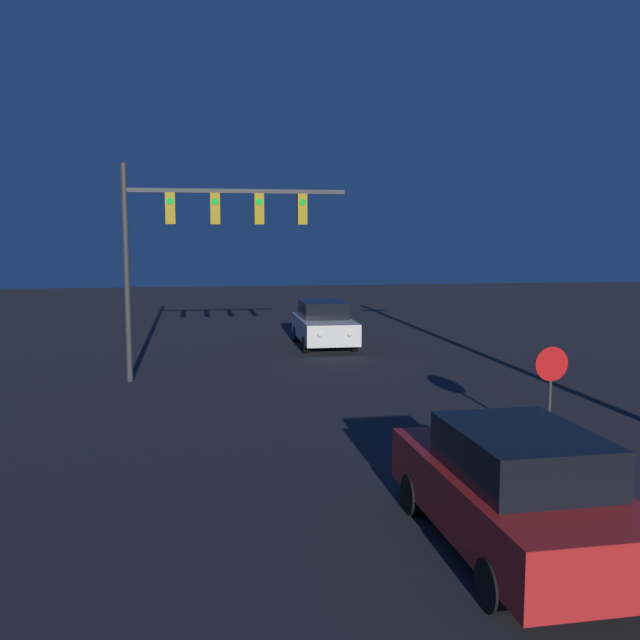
{
  "coord_description": "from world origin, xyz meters",
  "views": [
    {
      "loc": [
        -2.48,
        -0.99,
        4.19
      ],
      "look_at": [
        0.0,
        13.86,
        2.43
      ],
      "focal_mm": 40.0,
      "sensor_mm": 36.0,
      "label": 1
    }
  ],
  "objects_px": {
    "stop_sign": "(551,377)",
    "traffic_signal_mast": "(199,229)",
    "car_near": "(514,489)",
    "car_far": "(324,324)"
  },
  "relations": [
    {
      "from": "car_near",
      "to": "car_far",
      "type": "xyz_separation_m",
      "value": [
        0.58,
        18.19,
        0.0
      ]
    },
    {
      "from": "car_far",
      "to": "traffic_signal_mast",
      "type": "height_order",
      "value": "traffic_signal_mast"
    },
    {
      "from": "car_far",
      "to": "stop_sign",
      "type": "relative_size",
      "value": 2.39
    },
    {
      "from": "car_near",
      "to": "traffic_signal_mast",
      "type": "relative_size",
      "value": 0.74
    },
    {
      "from": "car_near",
      "to": "car_far",
      "type": "distance_m",
      "value": 18.2
    },
    {
      "from": "car_near",
      "to": "stop_sign",
      "type": "distance_m",
      "value": 5.42
    },
    {
      "from": "stop_sign",
      "to": "car_near",
      "type": "bearing_deg",
      "value": -122.11
    },
    {
      "from": "stop_sign",
      "to": "traffic_signal_mast",
      "type": "bearing_deg",
      "value": 131.17
    },
    {
      "from": "car_far",
      "to": "traffic_signal_mast",
      "type": "distance_m",
      "value": 8.16
    },
    {
      "from": "car_far",
      "to": "traffic_signal_mast",
      "type": "xyz_separation_m",
      "value": [
        -4.66,
        -5.68,
        3.57
      ]
    }
  ]
}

